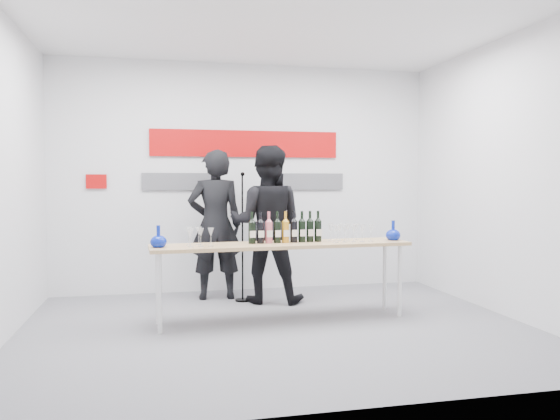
{
  "coord_description": "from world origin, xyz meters",
  "views": [
    {
      "loc": [
        -1.14,
        -5.21,
        1.45
      ],
      "look_at": [
        0.11,
        0.39,
        1.15
      ],
      "focal_mm": 35.0,
      "sensor_mm": 36.0,
      "label": 1
    }
  ],
  "objects": [
    {
      "name": "glasses_left",
      "position": [
        -0.76,
        0.23,
        0.9
      ],
      "size": [
        0.27,
        0.23,
        0.18
      ],
      "color": "silver",
      "rests_on": "tasting_table"
    },
    {
      "name": "signage",
      "position": [
        -0.06,
        1.97,
        1.81
      ],
      "size": [
        3.38,
        0.02,
        0.79
      ],
      "color": "#B50708",
      "rests_on": "back_wall"
    },
    {
      "name": "presenter_left",
      "position": [
        -0.46,
        1.49,
        0.92
      ],
      "size": [
        0.68,
        0.45,
        1.84
      ],
      "primitive_type": "imported",
      "rotation": [
        0.0,
        0.0,
        3.13
      ],
      "color": "black",
      "rests_on": "ground"
    },
    {
      "name": "mic_stand",
      "position": [
        -0.16,
        1.29,
        0.48
      ],
      "size": [
        0.18,
        0.18,
        1.56
      ],
      "rotation": [
        0.0,
        0.0,
        -0.17
      ],
      "color": "black",
      "rests_on": "ground"
    },
    {
      "name": "presenter_right",
      "position": [
        0.12,
        1.2,
        0.94
      ],
      "size": [
        1.09,
        0.96,
        1.88
      ],
      "primitive_type": "imported",
      "rotation": [
        0.0,
        0.0,
        2.82
      ],
      "color": "black",
      "rests_on": "ground"
    },
    {
      "name": "tasting_table",
      "position": [
        0.11,
        0.29,
        0.75
      ],
      "size": [
        2.72,
        0.67,
        0.81
      ],
      "rotation": [
        0.0,
        0.0,
        0.05
      ],
      "color": "#DBAE75",
      "rests_on": "ground"
    },
    {
      "name": "decanter_left",
      "position": [
        -1.15,
        0.21,
        0.92
      ],
      "size": [
        0.16,
        0.16,
        0.21
      ],
      "primitive_type": null,
      "color": "#081EA0",
      "rests_on": "tasting_table"
    },
    {
      "name": "decanter_right",
      "position": [
        1.36,
        0.32,
        0.92
      ],
      "size": [
        0.16,
        0.16,
        0.21
      ],
      "primitive_type": null,
      "color": "#081EA0",
      "rests_on": "tasting_table"
    },
    {
      "name": "glasses_right",
      "position": [
        0.85,
        0.31,
        0.9
      ],
      "size": [
        0.47,
        0.24,
        0.18
      ],
      "color": "silver",
      "rests_on": "tasting_table"
    },
    {
      "name": "back_wall",
      "position": [
        0.0,
        2.0,
        1.5
      ],
      "size": [
        5.0,
        0.04,
        3.0
      ],
      "primitive_type": "cube",
      "color": "silver",
      "rests_on": "ground"
    },
    {
      "name": "wine_bottles",
      "position": [
        0.16,
        0.33,
        0.97
      ],
      "size": [
        0.8,
        0.11,
        0.33
      ],
      "rotation": [
        0.0,
        0.0,
        0.05
      ],
      "color": "black",
      "rests_on": "tasting_table"
    },
    {
      "name": "ground",
      "position": [
        0.0,
        0.0,
        0.0
      ],
      "size": [
        5.0,
        5.0,
        0.0
      ],
      "primitive_type": "plane",
      "color": "slate",
      "rests_on": "ground"
    }
  ]
}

